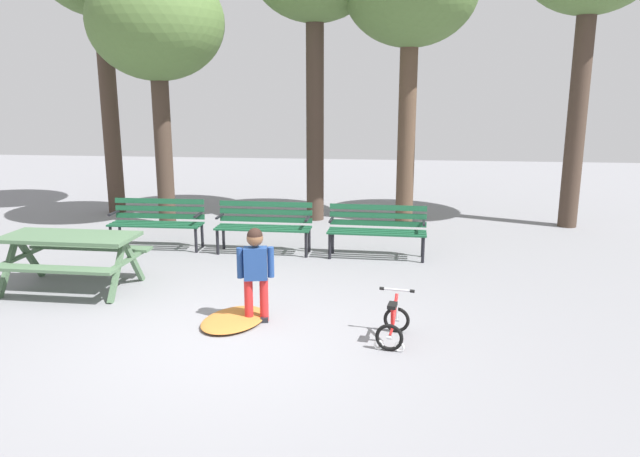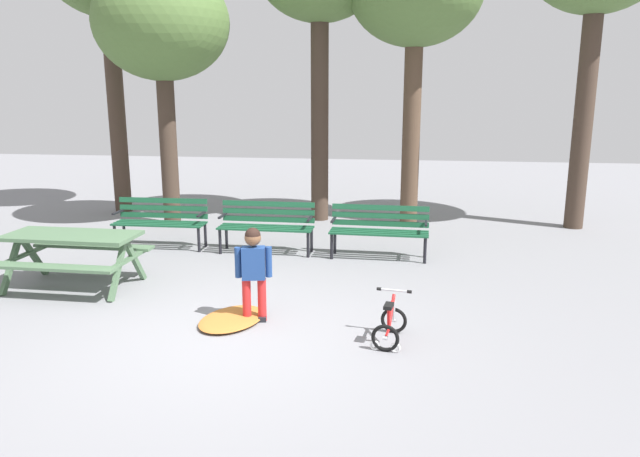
{
  "view_description": "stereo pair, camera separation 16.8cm",
  "coord_description": "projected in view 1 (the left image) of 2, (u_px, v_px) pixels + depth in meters",
  "views": [
    {
      "loc": [
        1.72,
        -6.02,
        2.68
      ],
      "look_at": [
        0.8,
        1.84,
        0.85
      ],
      "focal_mm": 33.46,
      "sensor_mm": 36.0,
      "label": 1
    },
    {
      "loc": [
        1.89,
        -6.0,
        2.68
      ],
      "look_at": [
        0.8,
        1.84,
        0.85
      ],
      "focal_mm": 33.46,
      "sensor_mm": 36.0,
      "label": 2
    }
  ],
  "objects": [
    {
      "name": "ground",
      "position": [
        229.0,
        338.0,
        6.62
      ],
      "size": [
        36.0,
        36.0,
        0.0
      ],
      "primitive_type": "plane",
      "color": "gray"
    },
    {
      "name": "picnic_table",
      "position": [
        70.0,
        247.0,
        8.15
      ],
      "size": [
        1.82,
        1.37,
        0.79
      ],
      "color": "#4C6B4C",
      "rests_on": "ground"
    },
    {
      "name": "park_bench_far_left",
      "position": [
        158.0,
        219.0,
        10.34
      ],
      "size": [
        1.61,
        0.48,
        0.85
      ],
      "color": "#195133",
      "rests_on": "ground"
    },
    {
      "name": "park_bench_left",
      "position": [
        264.0,
        223.0,
        10.06
      ],
      "size": [
        1.6,
        0.47,
        0.85
      ],
      "color": "#195133",
      "rests_on": "ground"
    },
    {
      "name": "park_bench_right",
      "position": [
        377.0,
        227.0,
        9.77
      ],
      "size": [
        1.61,
        0.51,
        0.85
      ],
      "color": "#195133",
      "rests_on": "ground"
    },
    {
      "name": "child_standing",
      "position": [
        256.0,
        267.0,
        6.97
      ],
      "size": [
        0.43,
        0.21,
        1.14
      ],
      "color": "red",
      "rests_on": "ground"
    },
    {
      "name": "kids_bicycle",
      "position": [
        393.0,
        324.0,
        6.49
      ],
      "size": [
        0.43,
        0.6,
        0.54
      ],
      "color": "black",
      "rests_on": "ground"
    },
    {
      "name": "leaf_pile",
      "position": [
        234.0,
        319.0,
        7.07
      ],
      "size": [
        0.93,
        1.12,
        0.07
      ],
      "primitive_type": "ellipsoid",
      "rotation": [
        0.0,
        0.0,
        1.26
      ],
      "color": "#B26B2D",
      "rests_on": "ground"
    },
    {
      "name": "tree_left",
      "position": [
        156.0,
        25.0,
        11.36
      ],
      "size": [
        2.6,
        2.6,
        5.07
      ],
      "color": "#423328",
      "rests_on": "ground"
    }
  ]
}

